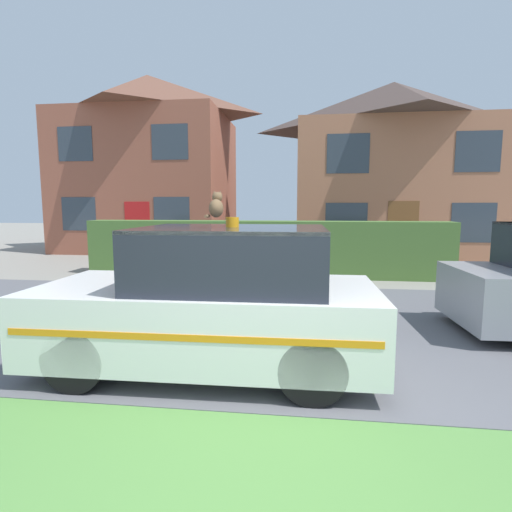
# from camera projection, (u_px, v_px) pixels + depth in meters

# --- Properties ---
(ground_plane) EXTENTS (80.00, 80.00, 0.00)m
(ground_plane) POSITION_uv_depth(u_px,v_px,m) (263.00, 499.00, 2.65)
(ground_plane) COLOR gray
(road_strip) EXTENTS (28.00, 5.96, 0.01)m
(road_strip) POSITION_uv_depth(u_px,v_px,m) (289.00, 323.00, 6.62)
(road_strip) COLOR #5B5B60
(road_strip) RESTS_ON ground
(lawn_verge) EXTENTS (28.00, 2.22, 0.01)m
(lawn_verge) POSITION_uv_depth(u_px,v_px,m) (262.00, 504.00, 2.60)
(lawn_verge) COLOR #568C42
(lawn_verge) RESTS_ON ground
(garden_hedge) EXTENTS (9.95, 0.80, 1.53)m
(garden_hedge) POSITION_uv_depth(u_px,v_px,m) (264.00, 249.00, 11.04)
(garden_hedge) COLOR #4C7233
(garden_hedge) RESTS_ON ground
(police_car) EXTENTS (3.95, 1.85, 1.79)m
(police_car) POSITION_uv_depth(u_px,v_px,m) (215.00, 302.00, 4.70)
(police_car) COLOR black
(police_car) RESTS_ON road_strip
(cat) EXTENTS (0.19, 0.34, 0.30)m
(cat) POSITION_uv_depth(u_px,v_px,m) (216.00, 206.00, 4.40)
(cat) COLOR brown
(cat) RESTS_ON police_car
(house_left) EXTENTS (7.18, 5.64, 7.59)m
(house_left) POSITION_uv_depth(u_px,v_px,m) (150.00, 162.00, 17.74)
(house_left) COLOR #93513D
(house_left) RESTS_ON ground
(house_right) EXTENTS (7.81, 6.85, 6.84)m
(house_right) POSITION_uv_depth(u_px,v_px,m) (391.00, 168.00, 16.28)
(house_right) COLOR #A86B4C
(house_right) RESTS_ON ground
(wheelie_bin) EXTENTS (0.65, 0.62, 1.02)m
(wheelie_bin) POSITION_uv_depth(u_px,v_px,m) (368.00, 257.00, 11.09)
(wheelie_bin) COLOR black
(wheelie_bin) RESTS_ON ground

